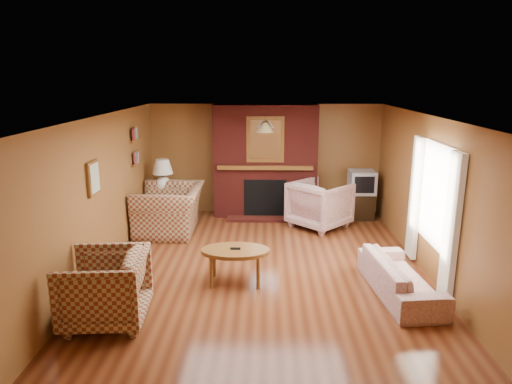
{
  "coord_description": "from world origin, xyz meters",
  "views": [
    {
      "loc": [
        0.01,
        -6.65,
        2.97
      ],
      "look_at": [
        -0.14,
        0.6,
        1.13
      ],
      "focal_mm": 32.0,
      "sensor_mm": 36.0,
      "label": 1
    }
  ],
  "objects_px": {
    "floral_sofa": "(400,277)",
    "crt_tv": "(362,182)",
    "plaid_loveseat": "(170,210)",
    "fireplace": "(265,162)",
    "table_lamp": "(163,174)",
    "floral_armchair": "(320,204)",
    "coffee_table": "(235,253)",
    "tv_stand": "(360,206)",
    "side_table": "(164,207)",
    "plaid_armchair": "(105,288)"
  },
  "relations": [
    {
      "from": "floral_sofa",
      "to": "crt_tv",
      "type": "distance_m",
      "value": 3.58
    },
    {
      "from": "plaid_loveseat",
      "to": "floral_sofa",
      "type": "height_order",
      "value": "plaid_loveseat"
    },
    {
      "from": "fireplace",
      "to": "table_lamp",
      "type": "distance_m",
      "value": 2.17
    },
    {
      "from": "plaid_loveseat",
      "to": "crt_tv",
      "type": "relative_size",
      "value": 2.59
    },
    {
      "from": "floral_armchair",
      "to": "crt_tv",
      "type": "bearing_deg",
      "value": -102.4
    },
    {
      "from": "floral_sofa",
      "to": "coffee_table",
      "type": "height_order",
      "value": "coffee_table"
    },
    {
      "from": "table_lamp",
      "to": "crt_tv",
      "type": "bearing_deg",
      "value": 4.74
    },
    {
      "from": "tv_stand",
      "to": "coffee_table",
      "type": "bearing_deg",
      "value": -130.79
    },
    {
      "from": "plaid_loveseat",
      "to": "tv_stand",
      "type": "xyz_separation_m",
      "value": [
        3.9,
        0.98,
        -0.18
      ]
    },
    {
      "from": "floral_sofa",
      "to": "side_table",
      "type": "xyz_separation_m",
      "value": [
        -4.0,
        3.19,
        0.06
      ]
    },
    {
      "from": "plaid_loveseat",
      "to": "plaid_armchair",
      "type": "relative_size",
      "value": 1.41
    },
    {
      "from": "plaid_loveseat",
      "to": "plaid_armchair",
      "type": "bearing_deg",
      "value": -2.08
    },
    {
      "from": "side_table",
      "to": "table_lamp",
      "type": "relative_size",
      "value": 0.92
    },
    {
      "from": "floral_sofa",
      "to": "floral_armchair",
      "type": "height_order",
      "value": "floral_armchair"
    },
    {
      "from": "tv_stand",
      "to": "crt_tv",
      "type": "relative_size",
      "value": 1.03
    },
    {
      "from": "table_lamp",
      "to": "tv_stand",
      "type": "height_order",
      "value": "table_lamp"
    },
    {
      "from": "tv_stand",
      "to": "crt_tv",
      "type": "height_order",
      "value": "crt_tv"
    },
    {
      "from": "coffee_table",
      "to": "crt_tv",
      "type": "distance_m",
      "value": 4.08
    },
    {
      "from": "tv_stand",
      "to": "plaid_loveseat",
      "type": "bearing_deg",
      "value": -169.21
    },
    {
      "from": "floral_armchair",
      "to": "tv_stand",
      "type": "xyz_separation_m",
      "value": [
        0.95,
        0.6,
        -0.19
      ]
    },
    {
      "from": "plaid_armchair",
      "to": "floral_sofa",
      "type": "distance_m",
      "value": 3.94
    },
    {
      "from": "floral_sofa",
      "to": "crt_tv",
      "type": "relative_size",
      "value": 3.25
    },
    {
      "from": "floral_armchair",
      "to": "table_lamp",
      "type": "height_order",
      "value": "table_lamp"
    },
    {
      "from": "coffee_table",
      "to": "tv_stand",
      "type": "relative_size",
      "value": 1.8
    },
    {
      "from": "fireplace",
      "to": "side_table",
      "type": "distance_m",
      "value": 2.33
    },
    {
      "from": "floral_armchair",
      "to": "plaid_armchair",
      "type": "bearing_deg",
      "value": 96.25
    },
    {
      "from": "plaid_loveseat",
      "to": "coffee_table",
      "type": "height_order",
      "value": "plaid_loveseat"
    },
    {
      "from": "side_table",
      "to": "floral_sofa",
      "type": "bearing_deg",
      "value": -38.58
    },
    {
      "from": "floral_sofa",
      "to": "table_lamp",
      "type": "bearing_deg",
      "value": 45.51
    },
    {
      "from": "floral_sofa",
      "to": "tv_stand",
      "type": "distance_m",
      "value": 3.54
    },
    {
      "from": "coffee_table",
      "to": "table_lamp",
      "type": "bearing_deg",
      "value": 120.23
    },
    {
      "from": "floral_sofa",
      "to": "tv_stand",
      "type": "height_order",
      "value": "tv_stand"
    },
    {
      "from": "crt_tv",
      "to": "plaid_armchair",
      "type": "bearing_deg",
      "value": -132.48
    },
    {
      "from": "plaid_loveseat",
      "to": "table_lamp",
      "type": "height_order",
      "value": "table_lamp"
    },
    {
      "from": "fireplace",
      "to": "table_lamp",
      "type": "relative_size",
      "value": 3.46
    },
    {
      "from": "plaid_armchair",
      "to": "crt_tv",
      "type": "bearing_deg",
      "value": 133.35
    },
    {
      "from": "crt_tv",
      "to": "fireplace",
      "type": "bearing_deg",
      "value": 174.7
    },
    {
      "from": "floral_sofa",
      "to": "tv_stand",
      "type": "xyz_separation_m",
      "value": [
        0.15,
        3.54,
        0.02
      ]
    },
    {
      "from": "fireplace",
      "to": "crt_tv",
      "type": "relative_size",
      "value": 4.44
    },
    {
      "from": "fireplace",
      "to": "coffee_table",
      "type": "xyz_separation_m",
      "value": [
        -0.42,
        -3.41,
        -0.72
      ]
    },
    {
      "from": "table_lamp",
      "to": "tv_stand",
      "type": "xyz_separation_m",
      "value": [
        4.15,
        0.35,
        -0.75
      ]
    },
    {
      "from": "side_table",
      "to": "table_lamp",
      "type": "distance_m",
      "value": 0.7
    },
    {
      "from": "plaid_loveseat",
      "to": "table_lamp",
      "type": "xyz_separation_m",
      "value": [
        -0.25,
        0.63,
        0.57
      ]
    },
    {
      "from": "fireplace",
      "to": "table_lamp",
      "type": "height_order",
      "value": "fireplace"
    },
    {
      "from": "table_lamp",
      "to": "crt_tv",
      "type": "height_order",
      "value": "table_lamp"
    },
    {
      "from": "coffee_table",
      "to": "side_table",
      "type": "bearing_deg",
      "value": 120.23
    },
    {
      "from": "floral_sofa",
      "to": "coffee_table",
      "type": "relative_size",
      "value": 1.76
    },
    {
      "from": "floral_armchair",
      "to": "tv_stand",
      "type": "relative_size",
      "value": 1.86
    },
    {
      "from": "tv_stand",
      "to": "side_table",
      "type": "bearing_deg",
      "value": -178.51
    },
    {
      "from": "table_lamp",
      "to": "plaid_loveseat",
      "type": "bearing_deg",
      "value": -68.4
    }
  ]
}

